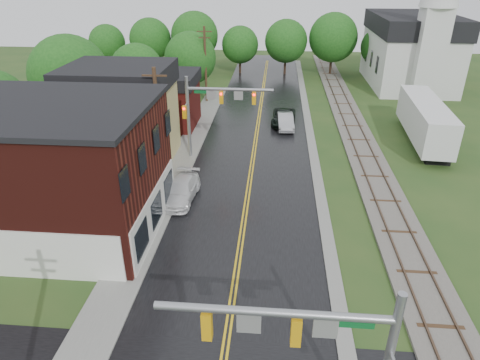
# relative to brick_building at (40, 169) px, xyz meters

# --- Properties ---
(main_road) EXTENTS (10.00, 90.00, 0.02)m
(main_road) POSITION_rel_brick_building_xyz_m (12.48, 15.00, -4.15)
(main_road) COLOR black
(main_road) RESTS_ON ground
(curb_right) EXTENTS (0.80, 70.00, 0.12)m
(curb_right) POSITION_rel_brick_building_xyz_m (17.88, 20.00, -4.15)
(curb_right) COLOR gray
(curb_right) RESTS_ON ground
(sidewalk_left) EXTENTS (2.40, 50.00, 0.12)m
(sidewalk_left) POSITION_rel_brick_building_xyz_m (6.28, 10.00, -4.15)
(sidewalk_left) COLOR gray
(sidewalk_left) RESTS_ON ground
(brick_building) EXTENTS (14.30, 10.30, 8.30)m
(brick_building) POSITION_rel_brick_building_xyz_m (0.00, 0.00, 0.00)
(brick_building) COLOR #42130E
(brick_building) RESTS_ON ground
(yellow_house) EXTENTS (8.00, 7.00, 6.40)m
(yellow_house) POSITION_rel_brick_building_xyz_m (1.48, 11.00, -0.95)
(yellow_house) COLOR tan
(yellow_house) RESTS_ON ground
(darkred_building) EXTENTS (7.00, 6.00, 4.40)m
(darkred_building) POSITION_rel_brick_building_xyz_m (2.48, 20.00, -1.95)
(darkred_building) COLOR #3F0F0C
(darkred_building) RESTS_ON ground
(church) EXTENTS (10.40, 18.40, 20.00)m
(church) POSITION_rel_brick_building_xyz_m (32.48, 38.74, 1.68)
(church) COLOR silver
(church) RESTS_ON ground
(railroad) EXTENTS (3.20, 80.00, 0.30)m
(railroad) POSITION_rel_brick_building_xyz_m (22.48, 20.00, -4.05)
(railroad) COLOR #59544C
(railroad) RESTS_ON ground
(traffic_signal_near) EXTENTS (7.34, 0.30, 7.20)m
(traffic_signal_near) POSITION_rel_brick_building_xyz_m (15.96, -13.00, 0.82)
(traffic_signal_near) COLOR gray
(traffic_signal_near) RESTS_ON ground
(traffic_signal_far) EXTENTS (7.34, 0.43, 7.20)m
(traffic_signal_far) POSITION_rel_brick_building_xyz_m (9.01, 12.00, 0.82)
(traffic_signal_far) COLOR gray
(traffic_signal_far) RESTS_ON ground
(utility_pole_b) EXTENTS (1.80, 0.28, 9.00)m
(utility_pole_b) POSITION_rel_brick_building_xyz_m (5.68, 7.00, 0.57)
(utility_pole_b) COLOR #382616
(utility_pole_b) RESTS_ON ground
(utility_pole_c) EXTENTS (1.80, 0.28, 9.00)m
(utility_pole_c) POSITION_rel_brick_building_xyz_m (5.68, 29.00, 0.57)
(utility_pole_c) COLOR #382616
(utility_pole_c) RESTS_ON ground
(tree_left_b) EXTENTS (7.60, 7.60, 9.69)m
(tree_left_b) POSITION_rel_brick_building_xyz_m (-5.36, 16.90, 1.57)
(tree_left_b) COLOR black
(tree_left_b) RESTS_ON ground
(tree_left_c) EXTENTS (6.00, 6.00, 7.65)m
(tree_left_c) POSITION_rel_brick_building_xyz_m (-1.36, 24.90, 0.36)
(tree_left_c) COLOR black
(tree_left_c) RESTS_ON ground
(tree_left_e) EXTENTS (6.40, 6.40, 8.16)m
(tree_left_e) POSITION_rel_brick_building_xyz_m (3.64, 30.90, 0.66)
(tree_left_e) COLOR black
(tree_left_e) RESTS_ON ground
(suv_dark) EXTENTS (2.71, 5.40, 1.47)m
(suv_dark) POSITION_rel_brick_building_xyz_m (15.20, 21.53, -3.42)
(suv_dark) COLOR black
(suv_dark) RESTS_ON ground
(sedan_silver) EXTENTS (1.90, 4.63, 1.49)m
(sedan_silver) POSITION_rel_brick_building_xyz_m (15.37, 20.20, -3.40)
(sedan_silver) COLOR #A0A1A5
(sedan_silver) RESTS_ON ground
(pickup_white) EXTENTS (2.36, 5.19, 1.47)m
(pickup_white) POSITION_rel_brick_building_xyz_m (7.68, 4.28, -3.41)
(pickup_white) COLOR silver
(pickup_white) RESTS_ON ground
(semi_trailer) EXTENTS (3.61, 12.83, 3.97)m
(semi_trailer) POSITION_rel_brick_building_xyz_m (28.40, 17.25, -1.80)
(semi_trailer) COLOR black
(semi_trailer) RESTS_ON ground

